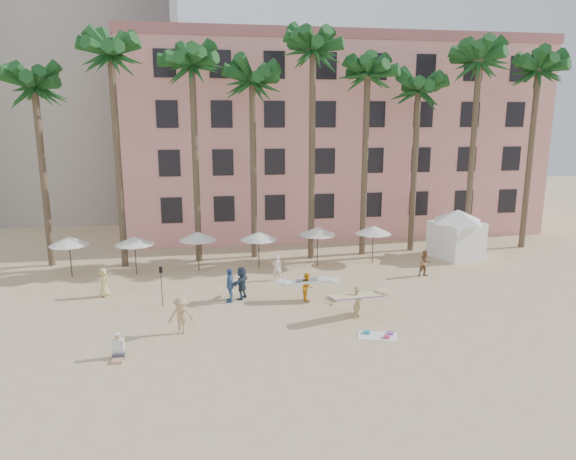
% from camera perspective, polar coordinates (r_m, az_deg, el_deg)
% --- Properties ---
extents(ground, '(120.00, 120.00, 0.00)m').
position_cam_1_polar(ground, '(23.35, 2.60, -12.79)').
color(ground, '#D1B789').
rests_on(ground, ground).
extents(pink_hotel, '(35.00, 14.00, 16.00)m').
position_cam_1_polar(pink_hotel, '(48.09, 4.56, 10.00)').
color(pink_hotel, pink).
rests_on(pink_hotel, ground).
extents(palm_row, '(44.40, 5.40, 16.30)m').
position_cam_1_polar(palm_row, '(36.15, -1.46, 17.17)').
color(palm_row, brown).
rests_on(palm_row, ground).
extents(umbrella_row, '(22.50, 2.70, 2.73)m').
position_cam_1_polar(umbrella_row, '(34.06, -6.63, -0.62)').
color(umbrella_row, '#332B23').
rests_on(umbrella_row, ground).
extents(cabana, '(5.66, 5.66, 3.50)m').
position_cam_1_polar(cabana, '(38.96, 18.25, 0.08)').
color(cabana, white).
rests_on(cabana, ground).
extents(beach_towel, '(2.01, 1.49, 0.14)m').
position_cam_1_polar(beach_towel, '(24.69, 10.04, -11.44)').
color(beach_towel, white).
rests_on(beach_towel, ground).
extents(carrier_yellow, '(3.29, 1.74, 1.66)m').
position_cam_1_polar(carrier_yellow, '(26.32, 7.75, -7.67)').
color(carrier_yellow, tan).
rests_on(carrier_yellow, ground).
extents(carrier_white, '(2.81, 0.95, 1.57)m').
position_cam_1_polar(carrier_white, '(28.55, 2.13, -6.16)').
color(carrier_white, '#F2A519').
rests_on(carrier_white, ground).
extents(beachgoers, '(20.47, 7.99, 1.92)m').
position_cam_1_polar(beachgoers, '(28.56, -4.76, -6.11)').
color(beachgoers, '#DEC17D').
rests_on(beachgoers, ground).
extents(paddle, '(0.18, 0.04, 2.23)m').
position_cam_1_polar(paddle, '(28.23, -13.90, -5.56)').
color(paddle, black).
rests_on(paddle, ground).
extents(seated_man, '(0.48, 0.83, 1.08)m').
position_cam_1_polar(seated_man, '(23.24, -18.34, -12.55)').
color(seated_man, '#3F3F4C').
rests_on(seated_man, ground).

